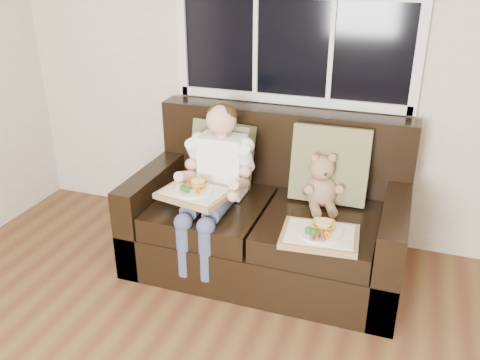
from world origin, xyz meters
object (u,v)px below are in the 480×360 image
at_px(teddy_bear, 321,185).
at_px(tray_right, 320,235).
at_px(loveseat, 269,220).
at_px(child, 216,171).
at_px(tray_left, 195,192).

height_order(teddy_bear, tray_right, teddy_bear).
distance_m(loveseat, child, 0.49).
relative_size(loveseat, child, 1.81).
bearing_deg(loveseat, child, -158.51).
relative_size(tray_left, tray_right, 1.02).
xyz_separation_m(child, teddy_bear, (0.63, 0.16, -0.07)).
bearing_deg(loveseat, tray_left, -145.13).
relative_size(child, teddy_bear, 2.62).
bearing_deg(child, tray_right, -19.00).
relative_size(loveseat, tray_left, 3.71).
xyz_separation_m(child, tray_right, (0.71, -0.24, -0.18)).
bearing_deg(child, loveseat, 21.49).
xyz_separation_m(tray_left, tray_right, (0.79, -0.09, -0.09)).
xyz_separation_m(loveseat, teddy_bear, (0.31, 0.04, 0.28)).
relative_size(loveseat, tray_right, 3.78).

